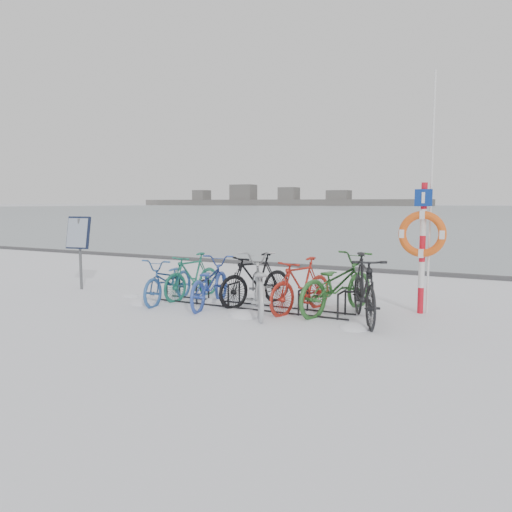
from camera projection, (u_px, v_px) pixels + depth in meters
name	position (u px, v px, depth m)	size (l,w,h in m)	color
ground	(250.00, 307.00, 9.54)	(900.00, 900.00, 0.00)	white
ice_sheet	(492.00, 209.00, 147.05)	(400.00, 298.00, 0.02)	#929DA5
quay_edge	(342.00, 268.00, 14.77)	(400.00, 0.25, 0.10)	#3F3F42
bike_rack	(250.00, 298.00, 9.52)	(4.00, 0.48, 0.46)	black
info_board	(79.00, 237.00, 11.38)	(0.59, 0.32, 1.68)	#595B5E
lifebuoy_station	(423.00, 234.00, 8.83)	(0.82, 0.23, 4.27)	red
shoreline	(270.00, 201.00, 294.66)	(180.00, 12.00, 9.50)	#505050
bike_0	(169.00, 279.00, 10.06)	(0.62, 1.79, 0.94)	#2A5596
bike_1	(192.00, 275.00, 10.43)	(0.46, 1.64, 0.98)	#1C6B55
bike_2	(209.00, 281.00, 9.66)	(0.65, 1.87, 0.98)	#2B46A3
bike_3	(256.00, 278.00, 9.77)	(0.49, 1.75, 1.05)	black
bike_4	(258.00, 283.00, 9.06)	(0.73, 2.10, 1.10)	#ADB1B5
bike_5	(301.00, 284.00, 9.13)	(0.49, 1.72, 1.03)	#AC251A
bike_6	(337.00, 282.00, 9.09)	(0.74, 2.13, 1.12)	#2B6129
bike_7	(364.00, 286.00, 8.40)	(0.56, 1.97, 1.18)	black
snow_drifts	(223.00, 310.00, 9.29)	(5.46, 1.58, 0.20)	white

